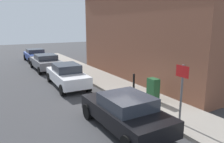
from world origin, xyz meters
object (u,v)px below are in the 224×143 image
Objects in this scene: street_sign at (182,86)px; car_blue at (35,55)px; car_grey at (46,62)px; car_white at (67,75)px; car_black at (125,111)px; utility_cabinet at (153,91)px; bollard_near_cabinet at (134,82)px.

car_blue is at bearing 95.63° from street_sign.
car_white is at bearing 179.06° from car_grey.
utility_cabinet is (2.67, 1.53, -0.03)m from car_black.
utility_cabinet is at bearing -60.46° from car_black.
car_white is 5.94m from car_grey.
car_black is at bearing -150.14° from utility_cabinet.
car_white is at bearing 118.02° from utility_cabinet.
car_black is 3.55× the size of utility_cabinet.
street_sign is (1.97, -13.50, 0.93)m from car_grey.
car_grey reaches higher than bollard_near_cabinet.
bollard_near_cabinet is (2.71, -14.57, -0.00)m from car_blue.
car_white is 1.02× the size of car_grey.
car_blue is 3.49× the size of utility_cabinet.
car_blue is 14.82m from bollard_near_cabinet.
car_white is 1.95× the size of street_sign.
street_sign is at bearing -163.67° from car_white.
car_grey is 3.82× the size of utility_cabinet.
car_black is at bearing -177.82° from car_white.
car_white is 4.39m from bollard_near_cabinet.
car_black is 0.91× the size of car_white.
car_blue is (0.12, 11.21, -0.04)m from car_white.
car_black reaches higher than utility_cabinet.
car_white reaches higher than car_grey.
car_black is 17.88m from car_blue.
car_black is 3.08m from utility_cabinet.
street_sign reaches higher than utility_cabinet.
bollard_near_cabinet is 0.45× the size of street_sign.
street_sign is at bearing -172.55° from car_grey.
utility_cabinet is at bearing -171.89° from car_blue.
street_sign is at bearing -101.44° from bollard_near_cabinet.
utility_cabinet is (2.72, -11.07, -0.05)m from car_grey.
car_blue is at bearing -0.54° from car_black.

